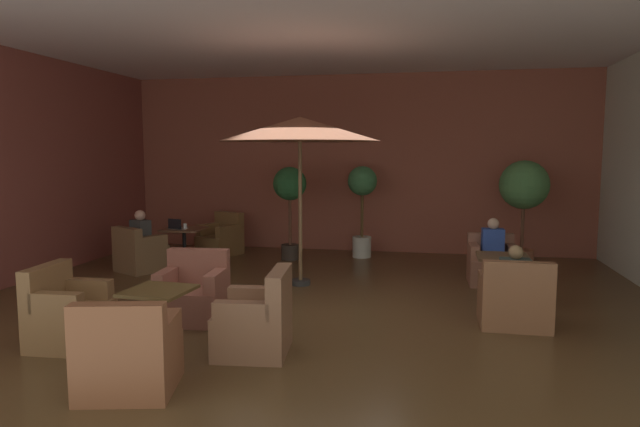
{
  "coord_description": "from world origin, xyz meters",
  "views": [
    {
      "loc": [
        1.61,
        -7.61,
        2.14
      ],
      "look_at": [
        0.0,
        0.43,
        1.22
      ],
      "focal_mm": 30.95,
      "sensor_mm": 36.0,
      "label": 1
    }
  ],
  "objects": [
    {
      "name": "cafe_table_front_right",
      "position": [
        2.65,
        0.47,
        0.54
      ],
      "size": [
        0.72,
        0.72,
        0.67
      ],
      "color": "black",
      "rests_on": "ground_plane"
    },
    {
      "name": "iced_drink_cup",
      "position": [
        -2.98,
        2.13,
        0.73
      ],
      "size": [
        0.08,
        0.08,
        0.11
      ],
      "primitive_type": "cylinder",
      "color": "white",
      "rests_on": "cafe_table_front_left"
    },
    {
      "name": "armchair_mid_center_north",
      "position": [
        -1.32,
        -1.2,
        0.32
      ],
      "size": [
        0.85,
        0.77,
        0.88
      ],
      "color": "brown",
      "rests_on": "ground_plane"
    },
    {
      "name": "armchair_mid_center_east",
      "position": [
        -2.3,
        -2.34,
        0.34
      ],
      "size": [
        0.75,
        0.81,
        0.9
      ],
      "color": "brown",
      "rests_on": "ground_plane"
    },
    {
      "name": "patron_by_window",
      "position": [
        -3.49,
        1.37,
        0.74
      ],
      "size": [
        0.41,
        0.36,
        0.65
      ],
      "color": "#393B3B",
      "rests_on": "ground_plane"
    },
    {
      "name": "wall_back_brick",
      "position": [
        0.0,
        4.21,
        1.89
      ],
      "size": [
        10.01,
        0.08,
        3.78
      ],
      "primitive_type": "cube",
      "color": "#9A503F",
      "rests_on": "ground_plane"
    },
    {
      "name": "cafe_table_mid_center",
      "position": [
        -1.24,
        -2.27,
        0.49
      ],
      "size": [
        0.7,
        0.7,
        0.67
      ],
      "color": "black",
      "rests_on": "ground_plane"
    },
    {
      "name": "potted_tree_mid_left",
      "position": [
        3.3,
        2.99,
        1.43
      ],
      "size": [
        0.89,
        0.89,
        1.99
      ],
      "color": "#A15F43",
      "rests_on": "ground_plane"
    },
    {
      "name": "armchair_front_right_east",
      "position": [
        2.66,
        -0.68,
        0.31
      ],
      "size": [
        0.82,
        0.71,
        0.86
      ],
      "color": "brown",
      "rests_on": "ground_plane"
    },
    {
      "name": "armchair_front_left_east",
      "position": [
        -3.5,
        1.34,
        0.32
      ],
      "size": [
        0.97,
        0.97,
        0.82
      ],
      "color": "brown",
      "rests_on": "ground_plane"
    },
    {
      "name": "armchair_front_left_north",
      "position": [
        -2.66,
        3.16,
        0.32
      ],
      "size": [
        0.94,
        0.97,
        0.87
      ],
      "color": "brown",
      "rests_on": "ground_plane"
    },
    {
      "name": "open_laptop",
      "position": [
        -3.14,
        2.1,
        0.72
      ],
      "size": [
        0.36,
        0.29,
        0.2
      ],
      "color": "#9EA0A5",
      "rests_on": "cafe_table_front_left"
    },
    {
      "name": "patron_blue_shirt",
      "position": [
        2.62,
        1.57,
        0.71
      ],
      "size": [
        0.35,
        0.25,
        0.66
      ],
      "color": "#2B47A2",
      "rests_on": "ground_plane"
    },
    {
      "name": "ground_plane",
      "position": [
        0.0,
        0.0,
        -0.01
      ],
      "size": [
        10.01,
        8.51,
        0.02
      ],
      "primitive_type": "cube",
      "color": "#513920"
    },
    {
      "name": "potted_tree_mid_right",
      "position": [
        -1.1,
        2.89,
        1.35
      ],
      "size": [
        0.66,
        0.66,
        1.85
      ],
      "color": "#3A3029",
      "rests_on": "ground_plane"
    },
    {
      "name": "patron_with_friend",
      "position": [
        2.66,
        -0.63,
        0.66
      ],
      "size": [
        0.36,
        0.22,
        0.6
      ],
      "color": "#303F3D",
      "rests_on": "ground_plane"
    },
    {
      "name": "potted_tree_left_corner",
      "position": [
        0.27,
        3.45,
        1.25
      ],
      "size": [
        0.6,
        0.6,
        1.86
      ],
      "color": "silver",
      "rests_on": "ground_plane"
    },
    {
      "name": "patio_umbrella_tall_red",
      "position": [
        -0.42,
        0.91,
        2.49
      ],
      "size": [
        2.54,
        2.54,
        2.69
      ],
      "color": "#2D2D2D",
      "rests_on": "ground_plane"
    },
    {
      "name": "wall_left_accent",
      "position": [
        -4.96,
        0.0,
        1.89
      ],
      "size": [
        0.08,
        8.51,
        3.78
      ],
      "primitive_type": "cube",
      "color": "brown",
      "rests_on": "ground_plane"
    },
    {
      "name": "cafe_table_front_left",
      "position": [
        -3.05,
        2.23,
        0.54
      ],
      "size": [
        0.81,
        0.81,
        0.67
      ],
      "color": "black",
      "rests_on": "ground_plane"
    },
    {
      "name": "armchair_mid_center_west",
      "position": [
        -0.17,
        -2.15,
        0.33
      ],
      "size": [
        0.83,
        0.85,
        0.91
      ],
      "color": "brown",
      "rests_on": "ground_plane"
    },
    {
      "name": "armchair_front_right_north",
      "position": [
        2.62,
        1.61,
        0.31
      ],
      "size": [
        0.75,
        0.75,
        0.8
      ],
      "color": "#915A45",
      "rests_on": "ground_plane"
    },
    {
      "name": "armchair_mid_center_south",
      "position": [
        -0.99,
        -3.31,
        0.33
      ],
      "size": [
        0.95,
        0.92,
        0.88
      ],
      "color": "brown",
      "rests_on": "ground_plane"
    },
    {
      "name": "ceiling_slab",
      "position": [
        0.0,
        0.0,
        3.81
      ],
      "size": [
        10.01,
        8.51,
        0.06
      ],
      "primitive_type": "cube",
      "color": "silver",
      "rests_on": "wall_back_brick"
    }
  ]
}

